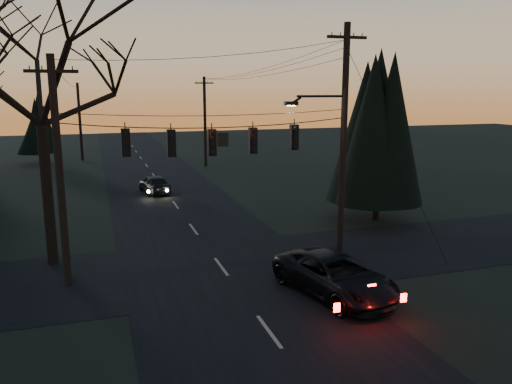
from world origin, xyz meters
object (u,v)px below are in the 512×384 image
object	(u,v)px
utility_pole_right	(339,254)
utility_pole_far_l	(83,160)
suv_near	(335,276)
evergreen_right	(380,135)
sedan_oncoming_a	(155,184)
utility_pole_left	(68,284)
bare_tree_left	(37,65)
utility_pole_far_r	(206,166)

from	to	relation	value
utility_pole_right	utility_pole_far_l	size ratio (longest dim) A/B	1.25
suv_near	utility_pole_far_l	bearing A→B (deg)	89.09
utility_pole_far_l	evergreen_right	bearing A→B (deg)	-62.37
utility_pole_far_l	sedan_oncoming_a	size ratio (longest dim) A/B	2.08
utility_pole_left	evergreen_right	size ratio (longest dim) A/B	1.00
bare_tree_left	utility_pole_far_l	bearing A→B (deg)	88.79
utility_pole_far_r	evergreen_right	size ratio (longest dim) A/B	1.00
utility_pole_right	utility_pole_far_l	world-z (taller)	utility_pole_right
bare_tree_left	suv_near	bearing A→B (deg)	-34.22
evergreen_right	suv_near	size ratio (longest dim) A/B	1.64
evergreen_right	sedan_oncoming_a	bearing A→B (deg)	134.12
suv_near	bare_tree_left	bearing A→B (deg)	131.94
utility_pole_right	sedan_oncoming_a	size ratio (longest dim) A/B	2.59
utility_pole_left	sedan_oncoming_a	bearing A→B (deg)	72.31
utility_pole_left	suv_near	size ratio (longest dim) A/B	1.65
suv_near	utility_pole_right	bearing A→B (deg)	46.66
utility_pole_left	utility_pole_far_r	distance (m)	30.27
utility_pole_left	suv_near	distance (m)	10.08
sedan_oncoming_a	suv_near	bearing A→B (deg)	91.95
utility_pole_right	sedan_oncoming_a	distance (m)	17.50
evergreen_right	utility_pole_left	bearing A→B (deg)	-163.39
utility_pole_far_l	evergreen_right	size ratio (longest dim) A/B	0.94
utility_pole_far_l	suv_near	size ratio (longest dim) A/B	1.55
utility_pole_far_r	sedan_oncoming_a	world-z (taller)	utility_pole_far_r
utility_pole_far_r	suv_near	bearing A→B (deg)	-94.10
utility_pole_far_r	utility_pole_far_l	world-z (taller)	utility_pole_far_r
utility_pole_right	utility_pole_left	distance (m)	11.50
utility_pole_right	utility_pole_far_r	xyz separation A→B (m)	(0.00, 28.00, 0.00)
utility_pole_far_r	evergreen_right	bearing A→B (deg)	-78.28
utility_pole_far_l	sedan_oncoming_a	bearing A→B (deg)	-75.21
utility_pole_right	sedan_oncoming_a	xyz separation A→B (m)	(-6.30, 16.31, 0.66)
utility_pole_left	evergreen_right	distance (m)	17.68
utility_pole_right	utility_pole_far_r	distance (m)	28.00
evergreen_right	utility_pole_far_r	bearing A→B (deg)	101.72
utility_pole_left	sedan_oncoming_a	xyz separation A→B (m)	(5.20, 16.31, 0.66)
utility_pole_right	bare_tree_left	xyz separation A→B (m)	(-12.20, 2.67, 8.20)
utility_pole_far_l	bare_tree_left	bearing A→B (deg)	-91.21
utility_pole_far_r	sedan_oncoming_a	size ratio (longest dim) A/B	2.21
utility_pole_left	bare_tree_left	world-z (taller)	bare_tree_left
utility_pole_right	evergreen_right	size ratio (longest dim) A/B	1.18
utility_pole_left	sedan_oncoming_a	world-z (taller)	utility_pole_left
utility_pole_left	utility_pole_far_l	xyz separation A→B (m)	(0.00, 36.00, 0.00)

